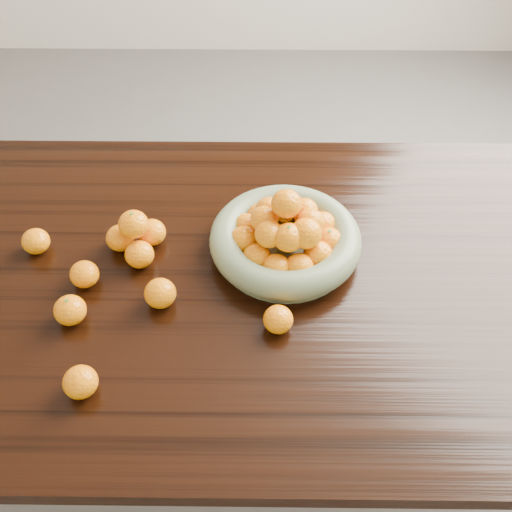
{
  "coord_description": "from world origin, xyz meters",
  "views": [
    {
      "loc": [
        0.03,
        -0.85,
        1.73
      ],
      "look_at": [
        0.02,
        -0.02,
        0.83
      ],
      "focal_mm": 40.0,
      "sensor_mm": 36.0,
      "label": 1
    }
  ],
  "objects_px": {
    "dining_table": "(247,298)",
    "loose_orange_0": "(70,310)",
    "orange_pyramid": "(136,237)",
    "fruit_bowl": "(286,237)"
  },
  "relations": [
    {
      "from": "dining_table",
      "to": "loose_orange_0",
      "type": "distance_m",
      "value": 0.4
    },
    {
      "from": "fruit_bowl",
      "to": "orange_pyramid",
      "type": "xyz_separation_m",
      "value": [
        -0.34,
        -0.0,
        -0.0
      ]
    },
    {
      "from": "fruit_bowl",
      "to": "loose_orange_0",
      "type": "distance_m",
      "value": 0.5
    },
    {
      "from": "fruit_bowl",
      "to": "orange_pyramid",
      "type": "height_order",
      "value": "fruit_bowl"
    },
    {
      "from": "dining_table",
      "to": "loose_orange_0",
      "type": "bearing_deg",
      "value": -159.96
    },
    {
      "from": "dining_table",
      "to": "fruit_bowl",
      "type": "height_order",
      "value": "fruit_bowl"
    },
    {
      "from": "loose_orange_0",
      "to": "dining_table",
      "type": "bearing_deg",
      "value": 20.04
    },
    {
      "from": "orange_pyramid",
      "to": "fruit_bowl",
      "type": "bearing_deg",
      "value": 0.08
    },
    {
      "from": "fruit_bowl",
      "to": "orange_pyramid",
      "type": "distance_m",
      "value": 0.34
    },
    {
      "from": "dining_table",
      "to": "orange_pyramid",
      "type": "distance_m",
      "value": 0.3
    }
  ]
}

